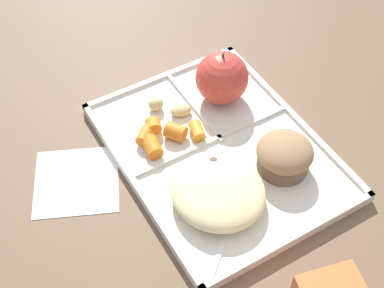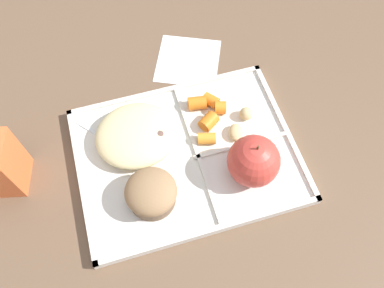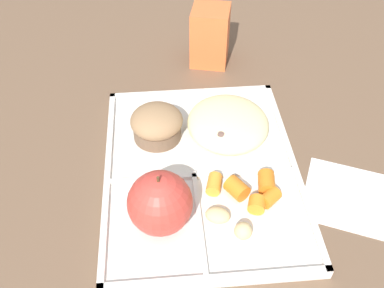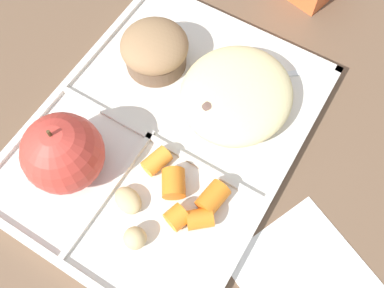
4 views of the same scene
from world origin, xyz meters
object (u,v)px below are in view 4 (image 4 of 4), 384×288
(plastic_fork, at_px, (268,77))
(green_apple, at_px, (63,153))
(lunch_tray, at_px, (166,134))
(bran_muffin, at_px, (155,49))

(plastic_fork, bearing_deg, green_apple, 149.37)
(green_apple, distance_m, plastic_fork, 0.27)
(lunch_tray, xyz_separation_m, bran_muffin, (0.08, 0.06, 0.03))
(lunch_tray, bearing_deg, bran_muffin, 39.43)
(green_apple, bearing_deg, plastic_fork, -30.63)
(lunch_tray, height_order, plastic_fork, lunch_tray)
(bran_muffin, relative_size, plastic_fork, 0.69)
(green_apple, bearing_deg, lunch_tray, -34.28)
(lunch_tray, relative_size, green_apple, 4.03)
(lunch_tray, xyz_separation_m, plastic_fork, (0.13, -0.07, 0.01))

